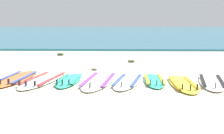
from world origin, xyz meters
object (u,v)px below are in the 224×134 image
at_px(surfboard_2, 69,80).
at_px(surfboard_4, 128,81).
at_px(surfboard_6, 182,84).
at_px(surfboard_7, 212,82).
at_px(surfboard_0, 16,78).
at_px(surfboard_5, 154,80).
at_px(surfboard_1, 43,79).
at_px(surfboard_3, 99,81).

height_order(surfboard_2, surfboard_4, same).
distance_m(surfboard_6, surfboard_7, 0.77).
relative_size(surfboard_6, surfboard_7, 0.93).
bearing_deg(surfboard_0, surfboard_6, -8.42).
bearing_deg(surfboard_0, surfboard_4, -6.11).
bearing_deg(surfboard_5, surfboard_2, -179.32).
distance_m(surfboard_1, surfboard_2, 0.64).
bearing_deg(surfboard_3, surfboard_6, -10.04).
relative_size(surfboard_0, surfboard_3, 0.93).
bearing_deg(surfboard_2, surfboard_0, 170.64).
bearing_deg(surfboard_4, surfboard_6, -13.51).
relative_size(surfboard_4, surfboard_7, 1.00).
xyz_separation_m(surfboard_2, surfboard_6, (2.61, -0.36, -0.00)).
bearing_deg(surfboard_7, surfboard_1, 177.36).
distance_m(surfboard_1, surfboard_7, 3.98).
relative_size(surfboard_1, surfboard_3, 0.99).
bearing_deg(surfboard_6, surfboard_1, 172.29).
bearing_deg(surfboard_7, surfboard_4, 178.93).
bearing_deg(surfboard_6, surfboard_7, 19.55).
height_order(surfboard_5, surfboard_6, same).
height_order(surfboard_1, surfboard_4, same).
distance_m(surfboard_5, surfboard_7, 1.33).
relative_size(surfboard_3, surfboard_5, 1.37).
distance_m(surfboard_1, surfboard_4, 2.04).
height_order(surfboard_2, surfboard_3, same).
relative_size(surfboard_2, surfboard_7, 0.85).
relative_size(surfboard_4, surfboard_6, 1.07).
height_order(surfboard_5, surfboard_7, same).
bearing_deg(surfboard_6, surfboard_2, 172.06).
height_order(surfboard_1, surfboard_3, same).
height_order(surfboard_0, surfboard_6, same).
xyz_separation_m(surfboard_4, surfboard_6, (1.22, -0.29, 0.00)).
relative_size(surfboard_1, surfboard_7, 1.13).
bearing_deg(surfboard_3, surfboard_2, 177.81).
xyz_separation_m(surfboard_1, surfboard_7, (3.98, -0.18, -0.00)).
bearing_deg(surfboard_1, surfboard_2, -6.80).
bearing_deg(surfboard_1, surfboard_5, -1.13).
xyz_separation_m(surfboard_1, surfboard_5, (2.65, -0.05, 0.00)).
bearing_deg(surfboard_6, surfboard_0, 171.58).
relative_size(surfboard_2, surfboard_3, 0.74).
distance_m(surfboard_3, surfboard_4, 0.69).
distance_m(surfboard_3, surfboard_7, 2.63).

